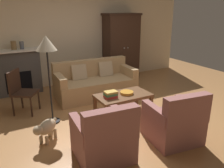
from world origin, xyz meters
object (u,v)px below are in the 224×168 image
object	(u,v)px
fireplace	(17,72)
floor_lamp	(47,48)
fruit_bowl	(127,93)
side_chair_wooden	(20,89)
armchair_near_left	(104,139)
coffee_table	(123,97)
mantel_vase_slate	(22,45)
book_stack	(111,94)
dog	(46,128)
armoire	(121,47)
mantel_vase_bronze	(14,45)
couch	(95,83)
armchair_near_right	(174,123)

from	to	relation	value
fireplace	floor_lamp	bearing A→B (deg)	-80.31
fruit_bowl	side_chair_wooden	bearing A→B (deg)	150.46
armchair_near_left	floor_lamp	size ratio (longest dim) A/B	0.54
coffee_table	side_chair_wooden	world-z (taller)	side_chair_wooden
fireplace	mantel_vase_slate	size ratio (longest dim) A/B	6.94
book_stack	mantel_vase_slate	bearing A→B (deg)	117.81
armchair_near_left	dog	xyz separation A→B (m)	(-0.62, 0.83, -0.07)
armoire	side_chair_wooden	distance (m)	3.29
fireplace	mantel_vase_bronze	distance (m)	0.65
side_chair_wooden	fireplace	bearing A→B (deg)	85.26
armoire	armchair_near_left	bearing A→B (deg)	-124.17
book_stack	fireplace	bearing A→B (deg)	121.01
armchair_near_left	mantel_vase_slate	bearing A→B (deg)	98.47
coffee_table	mantel_vase_bronze	world-z (taller)	mantel_vase_bronze
fruit_bowl	dog	xyz separation A→B (m)	(-1.70, -0.29, -0.20)
fireplace	mantel_vase_bronze	size ratio (longest dim) A/B	6.19
armoire	mantel_vase_bronze	distance (m)	2.96
dog	fruit_bowl	bearing A→B (deg)	9.70
armoire	couch	world-z (taller)	armoire
couch	dog	size ratio (longest dim) A/B	4.18
coffee_table	side_chair_wooden	size ratio (longest dim) A/B	1.22
mantel_vase_slate	dog	distance (m)	2.74
armoire	fruit_bowl	size ratio (longest dim) A/B	7.10
book_stack	fruit_bowl	bearing A→B (deg)	3.60
fireplace	floor_lamp	world-z (taller)	floor_lamp
book_stack	mantel_vase_bronze	distance (m)	2.78
side_chair_wooden	floor_lamp	xyz separation A→B (m)	(0.43, -0.72, 0.90)
couch	dog	world-z (taller)	couch
fireplace	armoire	distance (m)	2.98
armchair_near_right	armchair_near_left	bearing A→B (deg)	173.94
coffee_table	armchair_near_left	size ratio (longest dim) A/B	1.25
side_chair_wooden	dog	xyz separation A→B (m)	(0.17, -1.35, -0.27)
armchair_near_right	dog	bearing A→B (deg)	152.17
floor_lamp	armchair_near_right	bearing A→B (deg)	-45.73
armchair_near_right	book_stack	bearing A→B (deg)	112.21
fruit_bowl	book_stack	xyz separation A→B (m)	(-0.38, -0.02, 0.04)
couch	armchair_near_right	xyz separation A→B (m)	(0.27, -2.46, -0.00)
mantel_vase_bronze	armchair_near_left	distance (m)	3.58
armoire	side_chair_wooden	bearing A→B (deg)	-159.39
coffee_table	book_stack	xyz separation A→B (m)	(-0.30, -0.03, 0.12)
armchair_near_left	side_chair_wooden	world-z (taller)	side_chair_wooden
fruit_bowl	armchair_near_left	world-z (taller)	armchair_near_left
coffee_table	mantel_vase_slate	world-z (taller)	mantel_vase_slate
armchair_near_right	floor_lamp	bearing A→B (deg)	134.27
floor_lamp	armoire	bearing A→B (deg)	35.43
mantel_vase_bronze	dog	distance (m)	2.74
mantel_vase_slate	dog	bearing A→B (deg)	-92.51
fireplace	coffee_table	world-z (taller)	fireplace
fruit_bowl	coffee_table	bearing A→B (deg)	176.68
fruit_bowl	mantel_vase_bronze	xyz separation A→B (m)	(-1.77, 2.27, 0.78)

